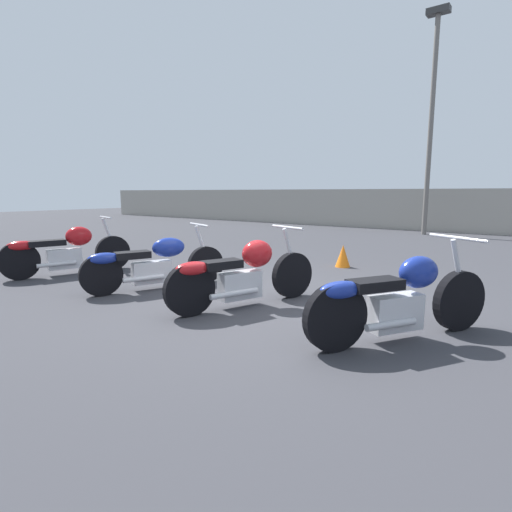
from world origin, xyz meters
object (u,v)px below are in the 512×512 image
object	(u,v)px
motorcycle_slot_1	(153,263)
motorcycle_slot_2	(243,274)
motorcycle_slot_0	(66,250)
motorcycle_slot_3	(398,299)
light_pole_left	(432,105)
traffic_cone_near	(343,256)

from	to	relation	value
motorcycle_slot_1	motorcycle_slot_2	xyz separation A→B (m)	(1.64, 0.09, 0.03)
motorcycle_slot_0	motorcycle_slot_3	size ratio (longest dim) A/B	1.12
motorcycle_slot_0	motorcycle_slot_2	world-z (taller)	motorcycle_slot_0
motorcycle_slot_3	light_pole_left	bearing A→B (deg)	134.10
light_pole_left	traffic_cone_near	world-z (taller)	light_pole_left
light_pole_left	motorcycle_slot_0	distance (m)	12.05
motorcycle_slot_0	motorcycle_slot_1	xyz separation A→B (m)	(2.10, 0.22, -0.03)
motorcycle_slot_3	traffic_cone_near	xyz separation A→B (m)	(-2.11, 3.32, -0.21)
motorcycle_slot_1	motorcycle_slot_3	xyz separation A→B (m)	(3.60, 0.08, 0.03)
light_pole_left	motorcycle_slot_0	world-z (taller)	light_pole_left
motorcycle_slot_0	motorcycle_slot_3	world-z (taller)	motorcycle_slot_3
light_pole_left	motorcycle_slot_2	bearing A→B (deg)	-87.14
light_pole_left	motorcycle_slot_2	distance (m)	11.34
motorcycle_slot_0	motorcycle_slot_1	size ratio (longest dim) A/B	1.03
motorcycle_slot_0	light_pole_left	bearing A→B (deg)	88.92
motorcycle_slot_0	traffic_cone_near	bearing A→B (deg)	60.52
motorcycle_slot_0	traffic_cone_near	xyz separation A→B (m)	(3.59, 3.62, -0.21)
motorcycle_slot_1	traffic_cone_near	xyz separation A→B (m)	(1.49, 3.40, -0.18)
motorcycle_slot_1	motorcycle_slot_3	bearing A→B (deg)	22.64
light_pole_left	motorcycle_slot_2	xyz separation A→B (m)	(0.53, -10.64, -3.87)
light_pole_left	motorcycle_slot_3	distance (m)	11.61
motorcycle_slot_0	motorcycle_slot_3	bearing A→B (deg)	18.29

